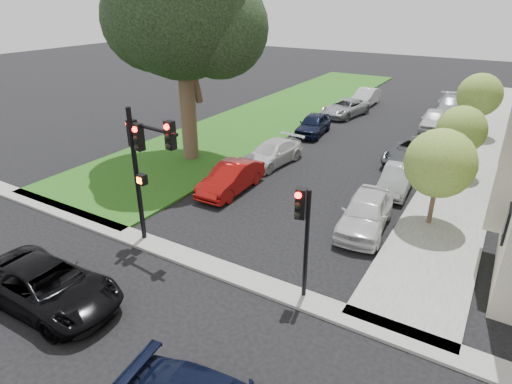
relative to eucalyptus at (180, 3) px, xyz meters
The scene contains 21 objects.
ground 16.39m from the eucalyptus, 52.54° to the right, with size 140.00×140.00×0.00m, color black.
grass_strip 15.84m from the eucalyptus, 92.84° to the left, with size 8.00×44.00×0.12m, color #31621C.
sidewalk_right 21.88m from the eucalyptus, 40.94° to the left, with size 3.50×44.00×0.12m, color slate.
sidewalk_cross 15.10m from the eucalyptus, 46.82° to the right, with size 60.00×1.00×0.12m, color slate.
eucalyptus is the anchor object (origin of this frame).
small_tree_a 15.79m from the eucalyptus, ahead, with size 2.94×2.94×4.41m.
small_tree_b 16.82m from the eucalyptus, 21.08° to the left, with size 2.65×2.65×3.98m.
small_tree_c 21.19m from the eucalyptus, 44.31° to the left, with size 3.00×3.00×4.50m.
traffic_signal_main 11.21m from the eucalyptus, 60.04° to the right, with size 2.76×0.72×5.63m.
traffic_signal_secondary 15.88m from the eucalyptus, 36.47° to the right, with size 0.54×0.43×4.03m.
car_cross_near 16.41m from the eucalyptus, 70.02° to the right, with size 2.46×5.34×1.48m, color black.
car_parked_0 14.97m from the eucalyptus, 14.01° to the right, with size 1.90×4.72×1.61m, color silver.
car_parked_1 14.95m from the eucalyptus, ahead, with size 1.40×4.00×1.32m, color #999BA0.
car_parked_2 16.07m from the eucalyptus, 27.55° to the left, with size 2.49×5.41×1.50m, color #3F4247.
car_parked_3 20.47m from the eucalyptus, 51.05° to the left, with size 1.77×4.39×1.50m, color silver.
car_parked_4 25.03m from the eucalyptus, 59.21° to the left, with size 2.07×5.10×1.48m, color #999BA0.
car_parked_5 9.97m from the eucalyptus, 29.14° to the right, with size 1.57×4.51×1.49m, color maroon.
car_parked_6 9.74m from the eucalyptus, 20.86° to the left, with size 1.95×4.79×1.39m, color silver.
car_parked_7 12.78m from the eucalyptus, 62.89° to the left, with size 1.77×4.39×1.50m, color black.
car_parked_8 17.69m from the eucalyptus, 72.82° to the left, with size 2.34×5.06×1.41m, color #999BA0.
car_parked_9 21.81m from the eucalyptus, 76.00° to the left, with size 1.60×4.59×1.51m, color silver.
Camera 1 is at (8.22, -8.68, 9.38)m, focal length 30.00 mm.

